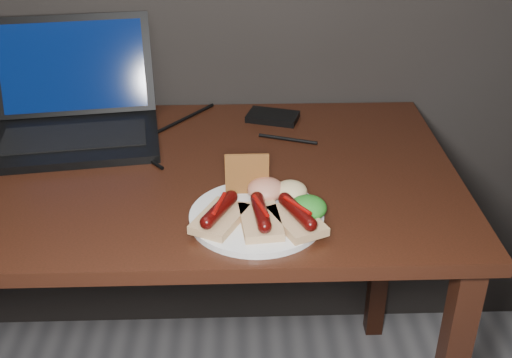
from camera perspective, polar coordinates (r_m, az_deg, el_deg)
name	(u,v)px	position (r m, az deg, el deg)	size (l,w,h in m)	color
desk	(132,206)	(1.44, -10.98, -2.34)	(1.40, 0.70, 0.75)	#37160D
laptop	(74,112)	(1.57, -15.86, 5.73)	(0.42, 0.39, 0.25)	black
hard_drive	(273,117)	(1.60, 1.50, 5.55)	(0.12, 0.07, 0.02)	black
desk_cables	(127,140)	(1.52, -11.44, 3.45)	(0.89, 0.35, 0.01)	black
plate	(257,217)	(1.20, 0.05, -3.36)	(0.25, 0.25, 0.01)	silver
bread_sausage_left	(219,215)	(1.17, -3.27, -3.18)	(0.11, 0.13, 0.04)	#DEB882
bread_sausage_center	(261,217)	(1.16, 0.42, -3.42)	(0.08, 0.12, 0.04)	#DEB882
bread_sausage_right	(297,217)	(1.16, 3.66, -3.37)	(0.11, 0.13, 0.04)	#DEB882
crispbread	(247,174)	(1.24, -0.81, 0.45)	(0.09, 0.01, 0.09)	#9E652B
salad_greens	(308,208)	(1.18, 4.65, -2.55)	(0.07, 0.07, 0.04)	#115616
salsa_mound	(266,189)	(1.23, 0.88, -0.93)	(0.07, 0.07, 0.04)	#AA1111
coleslaw_mound	(291,191)	(1.24, 3.11, -1.07)	(0.06, 0.06, 0.04)	beige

